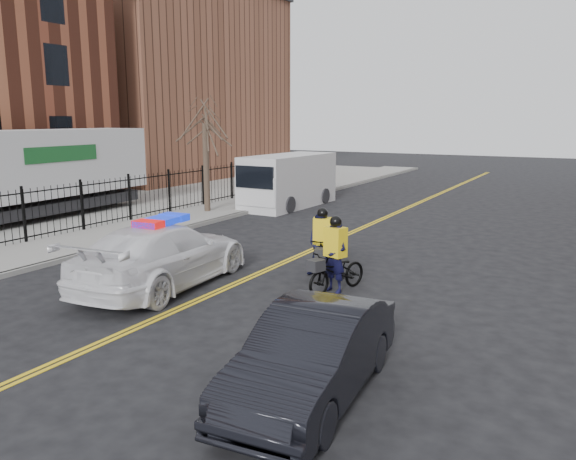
# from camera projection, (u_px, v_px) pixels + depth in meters

# --- Properties ---
(ground) EXTENTS (120.00, 120.00, 0.00)m
(ground) POSITION_uv_depth(u_px,v_px,m) (206.00, 297.00, 13.99)
(ground) COLOR black
(ground) RESTS_ON ground
(center_line_left) EXTENTS (0.10, 60.00, 0.01)m
(center_line_left) POSITION_uv_depth(u_px,v_px,m) (337.00, 238.00, 20.87)
(center_line_left) COLOR gold
(center_line_left) RESTS_ON ground
(center_line_right) EXTENTS (0.10, 60.00, 0.01)m
(center_line_right) POSITION_uv_depth(u_px,v_px,m) (341.00, 238.00, 20.79)
(center_line_right) COLOR gold
(center_line_right) RESTS_ON ground
(sidewalk) EXTENTS (3.00, 60.00, 0.15)m
(sidewalk) POSITION_uv_depth(u_px,v_px,m) (181.00, 219.00, 24.42)
(sidewalk) COLOR gray
(sidewalk) RESTS_ON ground
(curb) EXTENTS (0.20, 60.00, 0.15)m
(curb) POSITION_uv_depth(u_px,v_px,m) (209.00, 222.00, 23.70)
(curb) COLOR gray
(curb) RESTS_ON ground
(iron_fence) EXTENTS (0.12, 28.00, 2.00)m
(iron_fence) POSITION_uv_depth(u_px,v_px,m) (154.00, 196.00, 24.96)
(iron_fence) COLOR black
(iron_fence) RESTS_ON ground
(lot_pad) EXTENTS (18.00, 60.00, 0.02)m
(lot_pad) POSITION_uv_depth(u_px,v_px,m) (26.00, 203.00, 29.49)
(lot_pad) COLOR gray
(lot_pad) RESTS_ON ground
(warehouse_far) EXTENTS (14.00, 18.00, 14.00)m
(warehouse_far) POSITION_uv_depth(u_px,v_px,m) (157.00, 85.00, 44.21)
(warehouse_far) COLOR brown
(warehouse_far) RESTS_ON ground
(street_tree) EXTENTS (3.20, 3.20, 4.80)m
(street_tree) POSITION_uv_depth(u_px,v_px,m) (205.00, 137.00, 25.51)
(street_tree) COLOR #382B21
(street_tree) RESTS_ON sidewalk
(police_cruiser) EXTENTS (2.95, 6.02, 1.84)m
(police_cruiser) POSITION_uv_depth(u_px,v_px,m) (163.00, 255.00, 14.76)
(police_cruiser) COLOR white
(police_cruiser) RESTS_ON ground
(dark_sedan) EXTENTS (1.89, 4.51, 1.45)m
(dark_sedan) POSITION_uv_depth(u_px,v_px,m) (313.00, 354.00, 8.85)
(dark_sedan) COLOR black
(dark_sedan) RESTS_ON ground
(cargo_van) EXTENTS (2.53, 6.26, 2.60)m
(cargo_van) POSITION_uv_depth(u_px,v_px,m) (287.00, 182.00, 28.10)
(cargo_van) COLOR silver
(cargo_van) RESTS_ON ground
(semi_trailer) EXTENTS (3.10, 12.60, 3.89)m
(semi_trailer) POSITION_uv_depth(u_px,v_px,m) (24.00, 170.00, 23.90)
(semi_trailer) COLOR silver
(semi_trailer) RESTS_ON ground
(cyclist_near) EXTENTS (1.28, 2.13, 1.98)m
(cyclist_near) POSITION_uv_depth(u_px,v_px,m) (335.00, 266.00, 14.30)
(cyclist_near) COLOR black
(cyclist_near) RESTS_ON ground
(cyclist_far) EXTENTS (1.24, 1.98, 1.95)m
(cyclist_far) POSITION_uv_depth(u_px,v_px,m) (322.00, 249.00, 15.72)
(cyclist_far) COLOR black
(cyclist_far) RESTS_ON ground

